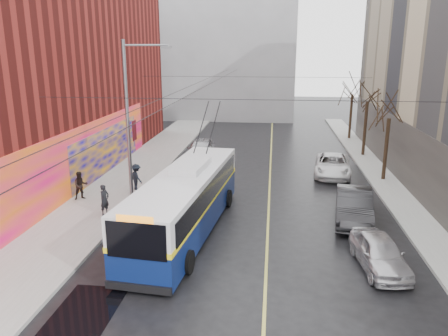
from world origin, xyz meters
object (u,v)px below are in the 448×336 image
object	(u,v)px
tree_far	(353,86)
pedestrian_a	(105,200)
parked_car_b	(354,206)
parked_car_a	(379,253)
tree_mid	(368,92)
following_car	(201,149)
pedestrian_b	(81,185)
pedestrian_c	(136,177)
parked_car_c	(333,165)
trolleybus	(186,201)
streetlight_pole	(130,119)
tree_near	(390,106)

from	to	relation	value
tree_far	pedestrian_a	world-z (taller)	tree_far
parked_car_b	parked_car_a	bearing A→B (deg)	-80.40
tree_mid	parked_car_a	xyz separation A→B (m)	(-3.04, -19.43, -4.58)
following_car	pedestrian_b	xyz separation A→B (m)	(-5.22, -10.58, 0.13)
tree_mid	parked_car_b	world-z (taller)	tree_mid
tree_far	pedestrian_c	world-z (taller)	tree_far
parked_car_c	following_car	size ratio (longest dim) A/B	1.06
trolleybus	pedestrian_b	world-z (taller)	trolleybus
following_car	pedestrian_a	bearing A→B (deg)	-104.59
pedestrian_c	pedestrian_b	bearing A→B (deg)	81.88
tree_far	pedestrian_c	distance (m)	24.28
following_car	pedestrian_b	bearing A→B (deg)	-117.92
parked_car_a	pedestrian_b	distance (m)	16.45
parked_car_a	pedestrian_a	world-z (taller)	pedestrian_a
streetlight_pole	parked_car_b	distance (m)	12.68
parked_car_c	streetlight_pole	bearing A→B (deg)	-142.89
parked_car_b	following_car	xyz separation A→B (m)	(-9.82, 11.88, 0.01)
trolleybus	parked_car_a	world-z (taller)	trolleybus
tree_mid	following_car	distance (m)	13.99
streetlight_pole	tree_mid	bearing A→B (deg)	40.65
tree_far	pedestrian_b	xyz separation A→B (m)	(-18.24, -20.16, -4.17)
pedestrian_a	trolleybus	bearing A→B (deg)	-86.69
pedestrian_a	pedestrian_c	world-z (taller)	pedestrian_c
trolleybus	tree_mid	bearing A→B (deg)	61.41
tree_near	pedestrian_c	world-z (taller)	tree_near
tree_mid	tree_far	xyz separation A→B (m)	(0.00, 7.00, -0.11)
trolleybus	pedestrian_b	size ratio (longest dim) A/B	7.34
parked_car_a	parked_car_b	distance (m)	4.98
tree_near	parked_car_c	size ratio (longest dim) A/B	1.24
streetlight_pole	tree_far	bearing A→B (deg)	52.88
tree_mid	pedestrian_b	world-z (taller)	tree_mid
pedestrian_b	parked_car_a	bearing A→B (deg)	-59.34
tree_near	tree_far	bearing A→B (deg)	90.00
parked_car_b	pedestrian_b	xyz separation A→B (m)	(-15.04, 1.30, 0.15)
parked_car_a	parked_car_b	bearing A→B (deg)	85.15
tree_near	streetlight_pole	bearing A→B (deg)	-158.38
parked_car_a	following_car	bearing A→B (deg)	113.90
pedestrian_c	trolleybus	bearing A→B (deg)	171.14
parked_car_b	pedestrian_a	bearing A→B (deg)	-168.22
pedestrian_a	pedestrian_b	bearing A→B (deg)	66.12
parked_car_a	tree_far	bearing A→B (deg)	76.70
streetlight_pole	pedestrian_b	size ratio (longest dim) A/B	5.50
parked_car_c	pedestrian_c	world-z (taller)	pedestrian_c
streetlight_pole	tree_mid	world-z (taller)	streetlight_pole
tree_mid	pedestrian_b	distance (m)	22.90
parked_car_b	parked_car_c	world-z (taller)	parked_car_b
pedestrian_b	tree_mid	bearing A→B (deg)	-1.14
tree_far	parked_car_b	world-z (taller)	tree_far
streetlight_pole	pedestrian_c	world-z (taller)	streetlight_pole
trolleybus	parked_car_c	distance (m)	13.58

